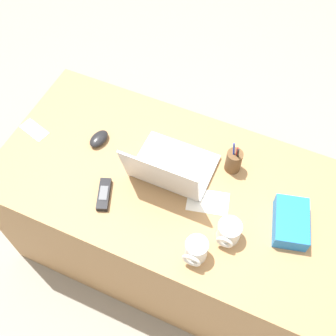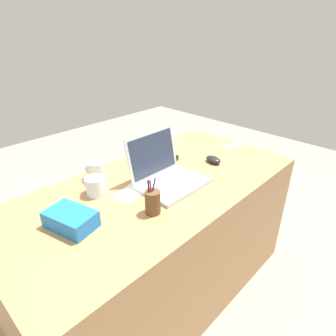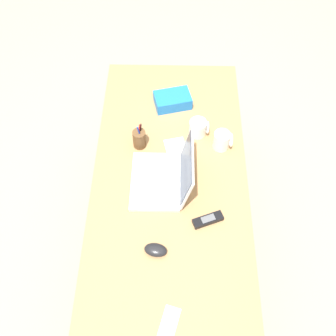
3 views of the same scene
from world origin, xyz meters
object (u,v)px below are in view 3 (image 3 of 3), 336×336
computer_mouse (156,250)px  laptop (165,177)px  pen_holder (139,139)px  snack_bag (173,100)px  coffee_mug_tall (222,140)px  cordless_phone (208,220)px  coffee_mug_white (198,128)px

computer_mouse → laptop: bearing=-175.7°
pen_holder → snack_bag: pen_holder is taller
coffee_mug_tall → cordless_phone: (0.42, -0.08, -0.04)m
computer_mouse → coffee_mug_white: coffee_mug_white is taller
coffee_mug_tall → cordless_phone: bearing=-11.2°
snack_bag → coffee_mug_tall: bearing=41.8°
coffee_mug_white → snack_bag: size_ratio=0.52×
coffee_mug_tall → pen_holder: 0.41m
laptop → pen_holder: laptop is taller
coffee_mug_white → coffee_mug_tall: size_ratio=1.03×
coffee_mug_tall → pen_holder: bearing=-89.8°
coffee_mug_white → snack_bag: 0.24m
cordless_phone → coffee_mug_tall: bearing=168.8°
cordless_phone → pen_holder: 0.54m
coffee_mug_tall → snack_bag: (-0.28, -0.25, -0.02)m
computer_mouse → coffee_mug_tall: 0.65m
pen_holder → snack_bag: (-0.28, 0.16, -0.02)m
laptop → computer_mouse: 0.35m
laptop → coffee_mug_white: laptop is taller
coffee_mug_white → snack_bag: coffee_mug_white is taller
coffee_mug_tall → snack_bag: coffee_mug_tall is taller
laptop → snack_bag: 0.51m
computer_mouse → snack_bag: snack_bag is taller
coffee_mug_tall → computer_mouse: bearing=-28.7°
laptop → pen_holder: size_ratio=1.99×
laptop → cordless_phone: bearing=44.4°
cordless_phone → snack_bag: bearing=-166.5°
computer_mouse → snack_bag: 0.86m
computer_mouse → cordless_phone: (-0.15, 0.23, -0.01)m
cordless_phone → coffee_mug_white: bearing=-176.2°
coffee_mug_white → pen_holder: (0.08, -0.30, 0.01)m
laptop → coffee_mug_tall: bearing=128.5°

